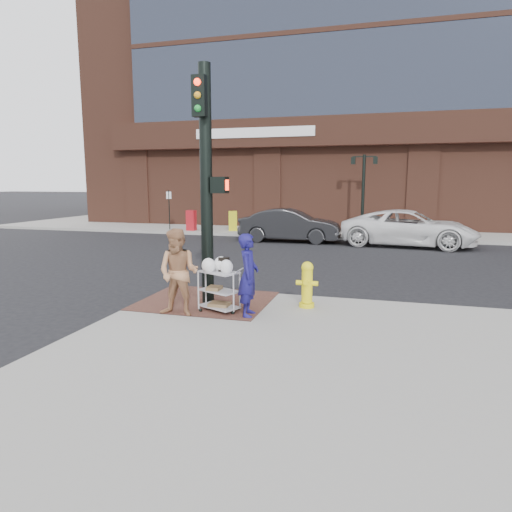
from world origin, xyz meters
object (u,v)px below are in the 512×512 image
(pedestrian_tan, at_px, (179,273))
(minivan_white, at_px, (409,228))
(lamp_post, at_px, (363,185))
(fire_hydrant, at_px, (307,284))
(woman_blue, at_px, (248,275))
(sedan_dark, at_px, (290,225))
(utility_cart, at_px, (219,287))
(traffic_signal_pole, at_px, (207,179))

(pedestrian_tan, distance_m, minivan_white, 13.72)
(lamp_post, relative_size, fire_hydrant, 4.10)
(fire_hydrant, bearing_deg, pedestrian_tan, -151.00)
(pedestrian_tan, relative_size, minivan_white, 0.30)
(woman_blue, distance_m, minivan_white, 12.98)
(sedan_dark, bearing_deg, minivan_white, -92.00)
(lamp_post, height_order, minivan_white, lamp_post)
(lamp_post, bearing_deg, fire_hydrant, -91.37)
(lamp_post, height_order, utility_cart, lamp_post)
(lamp_post, height_order, sedan_dark, lamp_post)
(woman_blue, height_order, minivan_white, woman_blue)
(sedan_dark, bearing_deg, pedestrian_tan, -179.14)
(woman_blue, height_order, utility_cart, woman_blue)
(lamp_post, distance_m, traffic_signal_pole, 15.43)
(lamp_post, xyz_separation_m, woman_blue, (-1.36, -15.92, -1.65))
(traffic_signal_pole, xyz_separation_m, utility_cart, (0.45, -0.54, -2.18))
(pedestrian_tan, bearing_deg, traffic_signal_pole, 78.25)
(woman_blue, bearing_deg, utility_cart, 70.23)
(lamp_post, distance_m, fire_hydrant, 15.11)
(traffic_signal_pole, relative_size, woman_blue, 3.07)
(woman_blue, relative_size, fire_hydrant, 1.67)
(sedan_dark, bearing_deg, traffic_signal_pole, -177.99)
(woman_blue, height_order, fire_hydrant, woman_blue)
(pedestrian_tan, bearing_deg, minivan_white, 68.54)
(minivan_white, relative_size, fire_hydrant, 5.83)
(sedan_dark, distance_m, utility_cart, 12.46)
(traffic_signal_pole, distance_m, pedestrian_tan, 2.11)
(woman_blue, xyz_separation_m, fire_hydrant, (1.00, 0.94, -0.32))
(woman_blue, distance_m, fire_hydrant, 1.41)
(sedan_dark, bearing_deg, fire_hydrant, -167.72)
(lamp_post, relative_size, sedan_dark, 0.86)
(pedestrian_tan, relative_size, utility_cart, 1.55)
(utility_cart, height_order, fire_hydrant, utility_cart)
(lamp_post, bearing_deg, woman_blue, -94.87)
(traffic_signal_pole, height_order, utility_cart, traffic_signal_pole)
(sedan_dark, bearing_deg, lamp_post, -44.04)
(lamp_post, distance_m, sedan_dark, 4.94)
(pedestrian_tan, bearing_deg, sedan_dark, 91.25)
(utility_cart, bearing_deg, sedan_dark, 95.04)
(lamp_post, relative_size, traffic_signal_pole, 0.80)
(woman_blue, bearing_deg, traffic_signal_pole, 51.20)
(traffic_signal_pole, relative_size, minivan_white, 0.88)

